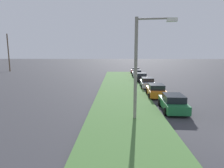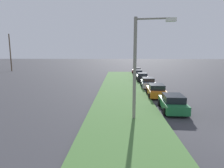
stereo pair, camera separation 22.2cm
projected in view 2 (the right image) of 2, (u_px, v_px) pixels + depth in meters
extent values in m
cube|color=#477238|center=(123.00, 100.00, 20.14)|extent=(60.00, 6.00, 0.12)
cube|color=#1E6B38|center=(173.00, 104.00, 16.61)|extent=(4.39, 2.04, 0.70)
cube|color=black|center=(173.00, 98.00, 16.31)|extent=(2.29, 1.72, 0.55)
cylinder|color=black|center=(159.00, 103.00, 18.05)|extent=(0.65, 0.26, 0.64)
cylinder|color=black|center=(179.00, 103.00, 17.90)|extent=(0.65, 0.26, 0.64)
cylinder|color=black|center=(165.00, 112.00, 15.40)|extent=(0.65, 0.26, 0.64)
cylinder|color=black|center=(188.00, 112.00, 15.25)|extent=(0.65, 0.26, 0.64)
cube|color=orange|center=(156.00, 92.00, 22.09)|extent=(4.38, 2.01, 0.70)
cube|color=black|center=(157.00, 87.00, 21.79)|extent=(2.28, 1.71, 0.55)
cylinder|color=black|center=(147.00, 91.00, 23.53)|extent=(0.65, 0.25, 0.64)
cylinder|color=black|center=(162.00, 92.00, 23.39)|extent=(0.65, 0.25, 0.64)
cylinder|color=black|center=(149.00, 96.00, 20.87)|extent=(0.65, 0.25, 0.64)
cylinder|color=black|center=(166.00, 96.00, 20.73)|extent=(0.65, 0.25, 0.64)
cube|color=#B2B5BA|center=(148.00, 84.00, 27.87)|extent=(4.39, 2.03, 0.70)
cube|color=black|center=(148.00, 80.00, 27.57)|extent=(2.28, 1.72, 0.55)
cylinder|color=black|center=(141.00, 84.00, 29.31)|extent=(0.65, 0.25, 0.64)
cylinder|color=black|center=(153.00, 84.00, 29.16)|extent=(0.65, 0.25, 0.64)
cylinder|color=black|center=(142.00, 87.00, 26.66)|extent=(0.65, 0.25, 0.64)
cylinder|color=black|center=(155.00, 87.00, 26.51)|extent=(0.65, 0.25, 0.64)
cube|color=black|center=(142.00, 78.00, 34.23)|extent=(4.39, 2.02, 0.70)
cube|color=black|center=(142.00, 74.00, 33.94)|extent=(2.28, 1.71, 0.55)
cylinder|color=black|center=(137.00, 78.00, 35.67)|extent=(0.65, 0.25, 0.64)
cylinder|color=black|center=(146.00, 78.00, 35.53)|extent=(0.65, 0.25, 0.64)
cylinder|color=black|center=(137.00, 80.00, 33.02)|extent=(0.65, 0.25, 0.64)
cylinder|color=black|center=(148.00, 80.00, 32.87)|extent=(0.65, 0.25, 0.64)
cube|color=silver|center=(138.00, 74.00, 40.29)|extent=(4.37, 1.99, 0.70)
cube|color=black|center=(138.00, 71.00, 40.00)|extent=(2.27, 1.69, 0.55)
cylinder|color=black|center=(133.00, 74.00, 41.73)|extent=(0.65, 0.25, 0.64)
cylinder|color=black|center=(142.00, 75.00, 41.60)|extent=(0.65, 0.25, 0.64)
cylinder|color=black|center=(134.00, 76.00, 39.07)|extent=(0.65, 0.25, 0.64)
cylinder|color=black|center=(143.00, 76.00, 38.94)|extent=(0.65, 0.25, 0.64)
cube|color=red|center=(137.00, 71.00, 45.85)|extent=(4.33, 1.86, 0.70)
cube|color=black|center=(137.00, 69.00, 45.56)|extent=(2.22, 1.63, 0.55)
cylinder|color=black|center=(132.00, 72.00, 47.24)|extent=(0.64, 0.23, 0.64)
cylinder|color=black|center=(140.00, 72.00, 47.21)|extent=(0.64, 0.23, 0.64)
cylinder|color=black|center=(133.00, 73.00, 44.58)|extent=(0.64, 0.23, 0.64)
cylinder|color=black|center=(141.00, 73.00, 44.55)|extent=(0.64, 0.23, 0.64)
cylinder|color=gray|center=(135.00, 70.00, 13.91)|extent=(0.24, 0.24, 7.50)
cylinder|color=gray|center=(153.00, 19.00, 13.14)|extent=(0.42, 2.40, 0.12)
cube|color=silver|center=(171.00, 20.00, 12.97)|extent=(0.44, 0.74, 0.24)
cylinder|color=brown|center=(10.00, 53.00, 51.52)|extent=(0.30, 0.30, 10.00)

